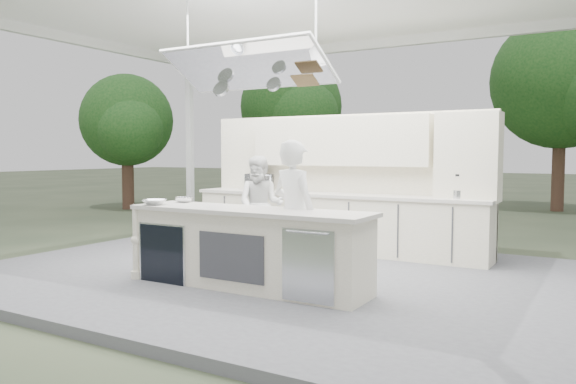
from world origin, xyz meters
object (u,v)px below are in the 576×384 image
Objects in this scene: demo_island at (246,248)px; head_chef at (294,214)px; sous_chef at (261,205)px; back_counter at (335,222)px.

demo_island is 0.70m from head_chef.
head_chef reaches higher than demo_island.
demo_island is at bearing -80.58° from sous_chef.
back_counter is 2.62m from head_chef.
head_chef is at bearing -75.22° from back_counter.
head_chef is 2.28m from sous_chef.
head_chef is (0.48, 0.31, 0.41)m from demo_island.
demo_island is at bearing -86.37° from back_counter.
back_counter is at bearing 93.63° from demo_island.
demo_island is 1.98× the size of sous_chef.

